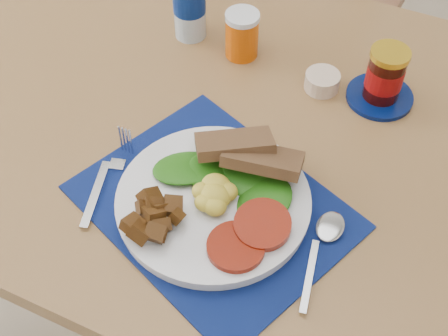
# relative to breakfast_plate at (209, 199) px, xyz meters

# --- Properties ---
(table) EXTENTS (1.40, 0.90, 0.75)m
(table) POSITION_rel_breakfast_plate_xyz_m (-0.10, 0.20, -0.11)
(table) COLOR brown
(table) RESTS_ON ground
(placemat) EXTENTS (0.49, 0.44, 0.00)m
(placemat) POSITION_rel_breakfast_plate_xyz_m (0.01, 0.00, -0.02)
(placemat) COLOR black
(placemat) RESTS_ON table
(breakfast_plate) EXTENTS (0.30, 0.30, 0.07)m
(breakfast_plate) POSITION_rel_breakfast_plate_xyz_m (0.00, 0.00, 0.00)
(breakfast_plate) COLOR silver
(breakfast_plate) RESTS_ON placemat
(fork) EXTENTS (0.05, 0.19, 0.00)m
(fork) POSITION_rel_breakfast_plate_xyz_m (-0.18, -0.01, -0.02)
(fork) COLOR #B2B5BA
(fork) RESTS_ON placemat
(spoon) EXTENTS (0.04, 0.18, 0.01)m
(spoon) POSITION_rel_breakfast_plate_xyz_m (0.19, 0.01, -0.02)
(spoon) COLOR #B2B5BA
(spoon) RESTS_ON placemat
(juice_glass) EXTENTS (0.06, 0.06, 0.09)m
(juice_glass) POSITION_rel_breakfast_plate_xyz_m (-0.11, 0.37, 0.02)
(juice_glass) COLOR #CE4E05
(juice_glass) RESTS_ON table
(ramekin) EXTENTS (0.06, 0.06, 0.03)m
(ramekin) POSITION_rel_breakfast_plate_xyz_m (0.07, 0.34, -0.01)
(ramekin) COLOR beige
(ramekin) RESTS_ON table
(jam_on_saucer) EXTENTS (0.12, 0.12, 0.11)m
(jam_on_saucer) POSITION_rel_breakfast_plate_xyz_m (0.18, 0.36, 0.02)
(jam_on_saucer) COLOR #04134B
(jam_on_saucer) RESTS_ON table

